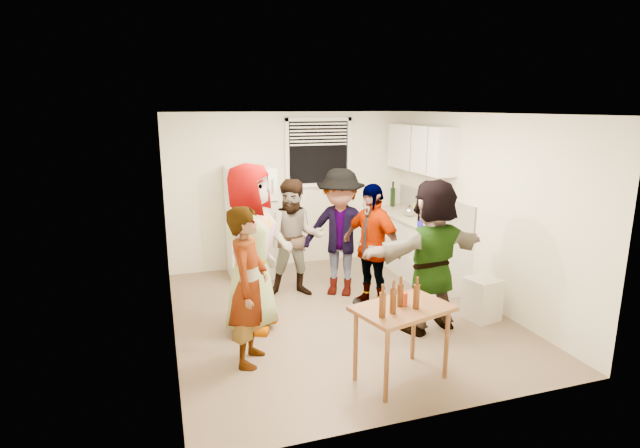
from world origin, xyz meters
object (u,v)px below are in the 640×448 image
object	(u,v)px
blue_cup	(420,228)
guest_black	(370,305)
trash_bin	(482,300)
red_cup	(402,305)
wine_bottle	(392,206)
serving_table	(400,379)
kettle	(409,216)
beer_bottle_counter	(431,227)
guest_orange	(428,328)
guest_grey	(253,327)
guest_back_left	(296,295)
guest_stripe	(251,361)
guest_back_right	(340,293)
refrigerator	(251,222)
beer_bottle_table	(400,306)

from	to	relation	value
blue_cup	guest_black	xyz separation A→B (m)	(-0.94, -0.41, -0.90)
trash_bin	red_cup	xyz separation A→B (m)	(-1.58, -0.92, 0.50)
wine_bottle	serving_table	distance (m)	4.19
kettle	beer_bottle_counter	distance (m)	0.74
beer_bottle_counter	guest_orange	xyz separation A→B (m)	(-0.71, -1.26, -0.90)
guest_orange	beer_bottle_counter	bearing A→B (deg)	-128.03
guest_grey	blue_cup	bearing A→B (deg)	-47.23
wine_bottle	guest_back_left	bearing A→B (deg)	-148.64
kettle	beer_bottle_counter	size ratio (longest dim) A/B	0.99
red_cup	guest_stripe	distance (m)	1.70
blue_cup	guest_grey	xyz separation A→B (m)	(-2.54, -0.59, -0.90)
guest_back_right	serving_table	bearing A→B (deg)	-64.41
guest_back_right	red_cup	bearing A→B (deg)	-64.11
wine_bottle	trash_bin	bearing A→B (deg)	-92.11
serving_table	guest_back_right	size ratio (longest dim) A/B	0.50
wine_bottle	guest_back_right	distance (m)	2.23
refrigerator	trash_bin	world-z (taller)	refrigerator
beer_bottle_table	guest_black	world-z (taller)	beer_bottle_table
blue_cup	guest_black	size ratio (longest dim) A/B	0.07
serving_table	guest_grey	xyz separation A→B (m)	(-1.15, 1.60, 0.00)
wine_bottle	guest_back_right	size ratio (longest dim) A/B	0.18
blue_cup	guest_back_left	xyz separation A→B (m)	(-1.77, 0.26, -0.90)
trash_bin	serving_table	distance (m)	1.88
serving_table	guest_black	distance (m)	1.83
guest_black	red_cup	bearing A→B (deg)	-38.09
guest_back_left	guest_back_right	size ratio (longest dim) A/B	0.92
guest_grey	beer_bottle_counter	bearing A→B (deg)	-48.30
guest_stripe	guest_orange	size ratio (longest dim) A/B	0.91
beer_bottle_counter	beer_bottle_table	size ratio (longest dim) A/B	1.05
red_cup	guest_orange	xyz separation A→B (m)	(0.82, 0.87, -0.75)
beer_bottle_table	guest_black	bearing A→B (deg)	74.87
wine_bottle	guest_stripe	world-z (taller)	wine_bottle
serving_table	guest_black	bearing A→B (deg)	75.64
beer_bottle_counter	blue_cup	xyz separation A→B (m)	(-0.16, 0.02, 0.00)
guest_black	guest_orange	world-z (taller)	guest_orange
blue_cup	guest_black	world-z (taller)	blue_cup
guest_back_right	guest_orange	bearing A→B (deg)	-35.07
refrigerator	wine_bottle	size ratio (longest dim) A/B	5.29
kettle	red_cup	distance (m)	3.28
blue_cup	red_cup	xyz separation A→B (m)	(-1.38, -2.15, -0.15)
red_cup	guest_black	xyz separation A→B (m)	(0.44, 1.73, -0.75)
guest_back_right	guest_black	world-z (taller)	guest_back_right
refrigerator	wine_bottle	bearing A→B (deg)	4.85
beer_bottle_counter	refrigerator	bearing A→B (deg)	150.49
serving_table	guest_black	xyz separation A→B (m)	(0.45, 1.78, 0.00)
red_cup	guest_grey	world-z (taller)	red_cup
refrigerator	trash_bin	xyz separation A→B (m)	(2.40, -2.55, -0.60)
beer_bottle_table	guest_black	distance (m)	1.97
refrigerator	guest_back_left	distance (m)	1.42
serving_table	kettle	bearing A→B (deg)	61.21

